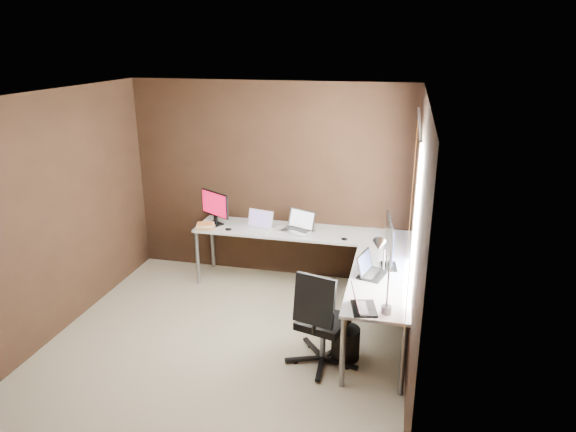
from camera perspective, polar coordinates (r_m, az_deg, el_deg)
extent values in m
cube|color=tan|center=(5.47, -6.86, -13.88)|extent=(3.60, 3.60, 0.00)
cube|color=white|center=(4.62, -8.10, 13.15)|extent=(3.60, 3.60, 0.00)
cube|color=black|center=(6.54, -1.99, 3.87)|extent=(3.60, 0.00, 2.50)
cube|color=black|center=(3.44, -18.00, -11.75)|extent=(3.60, 0.00, 2.50)
cube|color=black|center=(5.77, -24.46, 0.03)|extent=(0.00, 3.60, 2.50)
cube|color=black|center=(4.62, 14.03, -3.26)|extent=(0.00, 3.60, 2.50)
cube|color=white|center=(4.88, 14.06, 0.45)|extent=(0.00, 1.00, 1.30)
cube|color=orange|center=(4.28, 13.38, -5.07)|extent=(0.01, 0.35, 2.00)
cube|color=orange|center=(5.63, 13.49, 0.83)|extent=(0.01, 0.35, 2.00)
cylinder|color=slate|center=(4.69, 14.41, 10.13)|extent=(0.02, 1.90, 0.02)
cube|color=white|center=(6.32, 1.53, -1.77)|extent=(2.65, 0.60, 0.03)
cube|color=white|center=(5.18, 10.21, -6.96)|extent=(0.60, 1.65, 0.03)
cylinder|color=slate|center=(6.59, -10.01, -4.59)|extent=(0.05, 0.05, 0.70)
cylinder|color=slate|center=(7.03, -8.39, -2.96)|extent=(0.05, 0.05, 0.70)
cylinder|color=slate|center=(4.70, 6.08, -14.84)|extent=(0.05, 0.05, 0.70)
cylinder|color=slate|center=(4.68, 12.65, -15.38)|extent=(0.05, 0.05, 0.70)
cylinder|color=slate|center=(6.59, 13.01, -4.81)|extent=(0.05, 0.05, 0.70)
cube|color=white|center=(6.06, 9.76, -7.29)|extent=(0.42, 0.50, 0.60)
cube|color=black|center=(6.60, -8.15, -0.83)|extent=(0.25, 0.23, 0.01)
cube|color=black|center=(6.60, -8.04, -0.33)|extent=(0.06, 0.05, 0.10)
cube|color=black|center=(6.53, -8.12, 1.37)|extent=(0.43, 0.27, 0.31)
cube|color=#BD092F|center=(6.52, -8.23, 1.34)|extent=(0.40, 0.24, 0.28)
cube|color=black|center=(5.43, 11.14, -5.51)|extent=(0.18, 0.26, 0.01)
cube|color=black|center=(5.40, 10.97, -4.91)|extent=(0.04, 0.06, 0.11)
cube|color=black|center=(5.30, 11.14, -2.42)|extent=(0.11, 0.63, 0.39)
cube|color=#1732A3|center=(5.31, 11.30, -2.42)|extent=(0.08, 0.60, 0.36)
cube|color=white|center=(6.35, -3.45, -1.47)|extent=(0.38, 0.31, 0.02)
cube|color=white|center=(6.39, -3.08, -0.27)|extent=(0.34, 0.14, 0.21)
cube|color=#79639F|center=(6.39, -3.10, -0.28)|extent=(0.30, 0.12, 0.18)
cube|color=silver|center=(6.29, 1.02, -1.65)|extent=(0.45, 0.38, 0.02)
cube|color=silver|center=(6.32, 1.54, -0.34)|extent=(0.37, 0.21, 0.23)
cube|color=silver|center=(6.32, 1.51, -0.36)|extent=(0.33, 0.18, 0.20)
cube|color=black|center=(5.22, 9.38, -6.41)|extent=(0.32, 0.39, 0.02)
cube|color=black|center=(5.20, 8.52, -5.11)|extent=(0.15, 0.34, 0.21)
cube|color=#1D233C|center=(5.20, 8.58, -5.12)|extent=(0.13, 0.30, 0.18)
cube|color=black|center=(4.59, 8.42, -10.12)|extent=(0.27, 0.33, 0.02)
cube|color=black|center=(4.53, 7.47, -9.03)|extent=(0.12, 0.30, 0.19)
cube|color=#C44C79|center=(4.54, 7.55, -9.03)|extent=(0.10, 0.27, 0.16)
cube|color=tan|center=(6.46, -9.16, -1.30)|extent=(0.25, 0.21, 0.02)
cube|color=gold|center=(6.45, -9.17, -1.13)|extent=(0.24, 0.20, 0.02)
cube|color=white|center=(6.45, -9.18, -0.98)|extent=(0.25, 0.22, 0.02)
cube|color=gold|center=(6.44, -9.19, -0.86)|extent=(0.24, 0.21, 0.01)
ellipsoid|color=black|center=(6.36, -6.64, -1.47)|extent=(0.10, 0.09, 0.03)
ellipsoid|color=black|center=(6.05, 6.27, -2.56)|extent=(0.09, 0.06, 0.03)
cylinder|color=slate|center=(4.55, 10.86, -10.17)|extent=(0.09, 0.09, 0.07)
cylinder|color=slate|center=(4.45, 11.03, -7.79)|extent=(0.02, 0.02, 0.36)
cylinder|color=slate|center=(4.38, 10.59, -4.71)|extent=(0.02, 0.19, 0.26)
cone|color=slate|center=(4.41, 10.06, -3.24)|extent=(0.11, 0.14, 0.15)
cylinder|color=slate|center=(5.07, 3.88, -13.61)|extent=(0.06, 0.06, 0.35)
cube|color=black|center=(4.96, 3.94, -11.64)|extent=(0.52, 0.52, 0.07)
cube|color=black|center=(4.64, 2.96, -9.35)|extent=(0.40, 0.21, 0.46)
cylinder|color=black|center=(5.17, 6.40, -13.85)|extent=(0.31, 0.31, 0.32)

